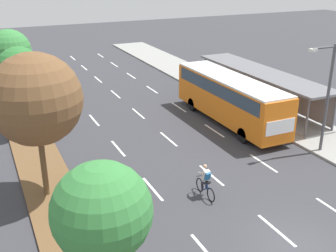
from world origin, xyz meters
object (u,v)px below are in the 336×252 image
at_px(median_tree_second, 36,100).
at_px(streetlight, 326,92).
at_px(bus, 230,95).
at_px(median_tree_third, 20,70).
at_px(cyclist, 206,182).
at_px(bus_shelter, 263,85).
at_px(median_tree_nearest, 102,212).
at_px(median_tree_fourth, 9,51).

xyz_separation_m(median_tree_second, streetlight, (15.96, -1.81, -1.16)).
height_order(bus, median_tree_third, median_tree_third).
bearing_deg(cyclist, bus_shelter, 42.55).
height_order(median_tree_second, streetlight, median_tree_second).
relative_size(bus_shelter, median_tree_nearest, 2.56).
bearing_deg(median_tree_second, median_tree_fourth, 88.71).
xyz_separation_m(bus, median_tree_nearest, (-13.32, -13.61, 2.01)).
distance_m(bus_shelter, median_tree_second, 19.53).
distance_m(bus, median_tree_second, 14.94).
relative_size(median_tree_second, median_tree_fourth, 1.23).
relative_size(bus_shelter, streetlight, 2.17).
xyz_separation_m(median_tree_nearest, median_tree_fourth, (-0.08, 26.11, 0.03)).
bearing_deg(bus, streetlight, -72.11).
bearing_deg(cyclist, median_tree_nearest, -141.29).
relative_size(median_tree_third, median_tree_fourth, 1.01).
distance_m(bus_shelter, median_tree_fourth, 20.80).
distance_m(median_tree_nearest, median_tree_second, 8.77).
xyz_separation_m(cyclist, median_tree_third, (-6.90, 12.06, 3.68)).
bearing_deg(median_tree_nearest, median_tree_third, 90.77).
height_order(bus, median_tree_nearest, median_tree_nearest).
bearing_deg(streetlight, median_tree_nearest, -156.00).
height_order(median_tree_nearest, median_tree_third, median_tree_third).
xyz_separation_m(median_tree_nearest, streetlight, (15.49, 6.90, -0.19)).
bearing_deg(median_tree_second, bus, 19.59).
distance_m(bus, median_tree_third, 14.28).
height_order(cyclist, streetlight, streetlight).
distance_m(bus_shelter, median_tree_nearest, 23.48).
distance_m(median_tree_third, streetlight, 18.92).
xyz_separation_m(bus_shelter, cyclist, (-10.93, -10.04, -1.07)).
height_order(cyclist, median_tree_fourth, median_tree_fourth).
relative_size(median_tree_nearest, median_tree_third, 0.94).
distance_m(bus, median_tree_nearest, 19.15).
bearing_deg(bus, median_tree_fourth, 137.00).
bearing_deg(bus, cyclist, -128.82).
xyz_separation_m(bus, median_tree_third, (-13.56, 3.79, 2.40)).
bearing_deg(median_tree_fourth, median_tree_third, -91.02).
distance_m(cyclist, median_tree_second, 8.97).
distance_m(median_tree_nearest, median_tree_fourth, 26.11).
distance_m(median_tree_nearest, streetlight, 16.96).
height_order(bus_shelter, median_tree_third, median_tree_third).
relative_size(cyclist, median_tree_fourth, 0.32).
xyz_separation_m(bus, median_tree_fourth, (-13.40, 12.50, 2.03)).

